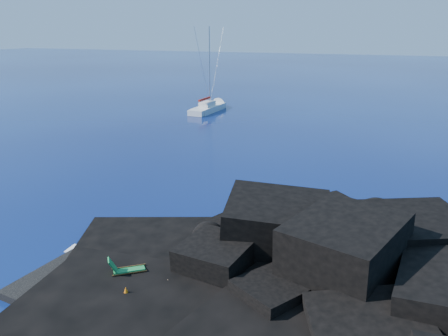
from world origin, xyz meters
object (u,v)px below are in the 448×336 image
at_px(sunbather, 157,283).
at_px(marker_cone, 126,293).
at_px(deck_chair, 129,266).
at_px(sailboat, 209,111).

height_order(sunbather, marker_cone, marker_cone).
relative_size(deck_chair, sunbather, 0.89).
xyz_separation_m(deck_chair, sunbather, (1.58, -0.24, -0.37)).
xyz_separation_m(deck_chair, marker_cone, (0.82, -1.48, -0.27)).
height_order(sailboat, deck_chair, sailboat).
bearing_deg(deck_chair, sailboat, 70.74).
xyz_separation_m(sailboat, marker_cone, (14.94, -42.55, 0.62)).
distance_m(sunbather, marker_cone, 1.45).
relative_size(sailboat, marker_cone, 21.29).
distance_m(deck_chair, marker_cone, 1.71).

